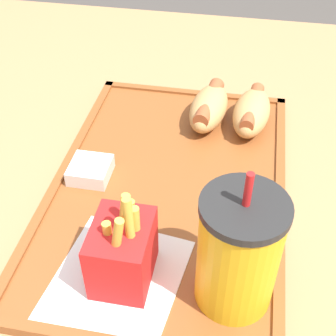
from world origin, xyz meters
TOP-DOWN VIEW (x-y plane):
  - food_tray at (-0.03, 0.02)m, footprint 0.46×0.30m
  - paper_napkin at (0.13, -0.01)m, footprint 0.17×0.15m
  - soda_cup at (0.12, 0.11)m, footprint 0.08×0.08m
  - hot_dog_far at (-0.18, 0.12)m, footprint 0.12×0.06m
  - hot_dog_near at (-0.18, 0.05)m, footprint 0.12×0.07m
  - fries_carton at (0.12, 0.00)m, footprint 0.07×0.06m
  - sauce_cup_mayo at (-0.03, -0.08)m, footprint 0.05×0.05m

SIDE VIEW (x-z plane):
  - food_tray at x=-0.03m, z-range 0.71..0.72m
  - paper_napkin at x=0.13m, z-range 0.72..0.72m
  - sauce_cup_mayo at x=-0.03m, z-range 0.72..0.74m
  - hot_dog_far at x=-0.18m, z-range 0.72..0.77m
  - hot_dog_near at x=-0.18m, z-range 0.72..0.77m
  - fries_carton at x=0.12m, z-range 0.70..0.82m
  - soda_cup at x=0.12m, z-range 0.71..0.87m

